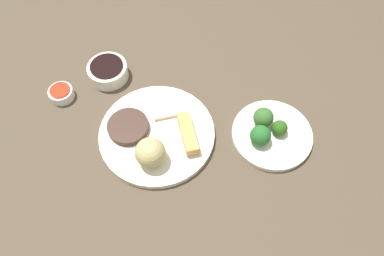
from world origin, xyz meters
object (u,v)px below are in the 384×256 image
Objects in this scene: broccoli_plate at (272,135)px; soy_sauce_bowl at (108,71)px; sauce_ramekin_sweet_and_sour at (61,94)px; main_plate at (158,134)px.

soy_sauce_bowl reaches higher than broccoli_plate.
sauce_ramekin_sweet_and_sour is at bearing 91.84° from broccoli_plate.
main_plate is 0.27m from broccoli_plate.
soy_sauce_bowl is (0.14, 0.18, 0.01)m from main_plate.
main_plate is 0.23m from soy_sauce_bowl.
soy_sauce_bowl is at bearing -44.71° from sauce_ramekin_sweet_and_sour.
soy_sauce_bowl reaches higher than main_plate.
main_plate is at bearing 104.37° from broccoli_plate.
soy_sauce_bowl is 1.68× the size of sauce_ramekin_sweet_and_sour.
broccoli_plate is 1.86× the size of soy_sauce_bowl.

